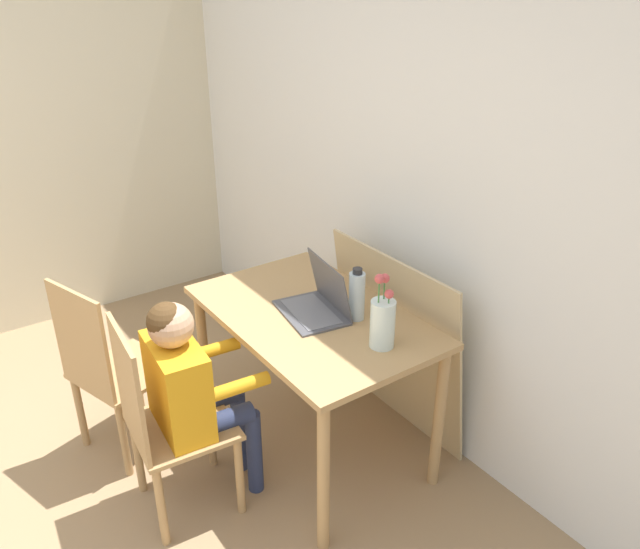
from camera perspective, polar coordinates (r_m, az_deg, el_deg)
name	(u,v)px	position (r m, az deg, el deg)	size (l,w,h in m)	color
wall_back	(438,191)	(2.84, 10.71, 7.49)	(6.40, 0.05, 2.50)	white
dining_table	(312,332)	(2.84, -0.71, -5.30)	(1.15, 0.72, 0.76)	tan
chair_occupied	(164,422)	(2.70, -14.06, -12.98)	(0.43, 0.43, 0.93)	tan
chair_spare	(110,369)	(3.08, -18.62, -8.22)	(0.50, 0.50, 0.93)	tan
person_seated	(189,382)	(2.63, -11.89, -9.56)	(0.40, 0.45, 1.00)	orange
laptop	(319,301)	(2.77, -0.12, -2.43)	(0.38, 0.29, 0.24)	#4C4C51
flower_vase	(383,321)	(2.51, 5.75, -4.24)	(0.10, 0.10, 0.33)	silver
water_bottle	(357,295)	(2.70, 3.39, -1.91)	(0.07, 0.07, 0.24)	silver
cardboard_panel	(396,342)	(3.13, 6.97, -6.12)	(0.87, 0.15, 0.95)	tan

